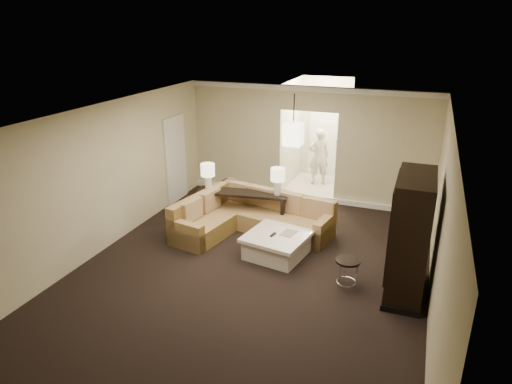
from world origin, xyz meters
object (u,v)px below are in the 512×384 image
at_px(coffee_table, 277,245).
at_px(armoire, 409,238).
at_px(sectional_sofa, 248,217).
at_px(drink_table, 347,268).
at_px(console_table, 243,205).
at_px(person, 319,154).

xyz_separation_m(coffee_table, armoire, (2.34, -0.43, 0.74)).
height_order(sectional_sofa, drink_table, sectional_sofa).
xyz_separation_m(sectional_sofa, console_table, (-0.24, 0.28, 0.13)).
bearing_deg(coffee_table, drink_table, -23.57).
distance_m(armoire, person, 5.36).
bearing_deg(coffee_table, armoire, -10.30).
distance_m(sectional_sofa, armoire, 3.52).
distance_m(coffee_table, armoire, 2.49).
distance_m(coffee_table, person, 4.33).
relative_size(console_table, person, 1.18).
bearing_deg(armoire, sectional_sofa, 159.31).
bearing_deg(console_table, person, 65.24).
height_order(sectional_sofa, armoire, armoire).
height_order(console_table, person, person).
relative_size(sectional_sofa, console_table, 1.52).
height_order(sectional_sofa, person, person).
bearing_deg(console_table, coffee_table, -52.27).
xyz_separation_m(sectional_sofa, drink_table, (2.34, -1.43, 0.04)).
bearing_deg(console_table, armoire, -32.22).
bearing_deg(console_table, sectional_sofa, -58.07).
height_order(armoire, person, armoire).
bearing_deg(person, armoire, 94.30).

